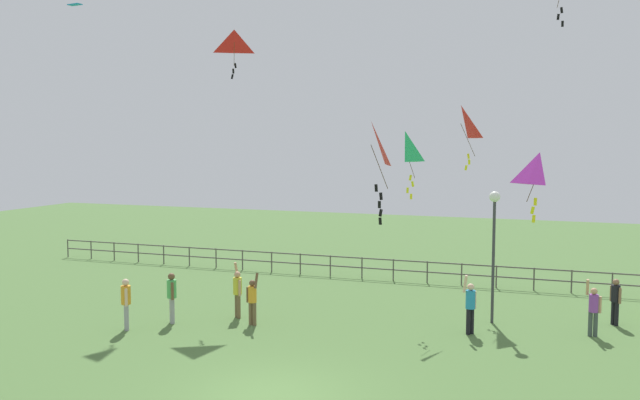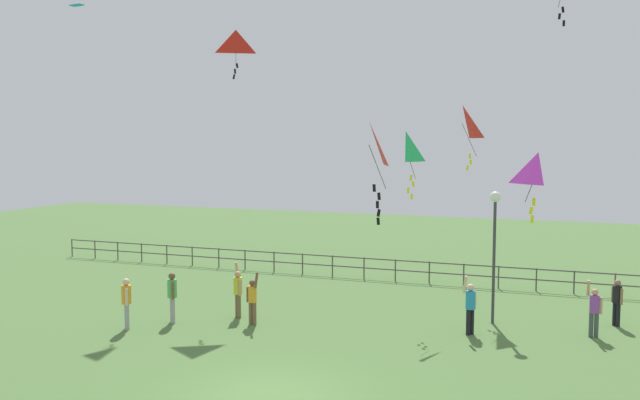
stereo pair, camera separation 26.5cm
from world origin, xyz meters
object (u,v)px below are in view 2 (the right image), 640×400
(kite_4, at_px, (538,172))
(person_2, at_px, (617,299))
(person_5, at_px, (238,290))
(person_6, at_px, (126,300))
(person_4, at_px, (594,309))
(lamppost, at_px, (495,228))
(person_1, at_px, (252,298))
(kite_7, at_px, (369,148))
(person_0, at_px, (172,294))
(kite_6, at_px, (406,150))
(kite_2, at_px, (236,44))
(kite_1, at_px, (462,125))
(person_3, at_px, (470,305))

(kite_4, bearing_deg, person_2, 67.59)
(person_5, distance_m, person_6, 3.75)
(person_4, bearing_deg, person_2, 65.13)
(person_6, bearing_deg, lamppost, 23.65)
(person_1, xyz_separation_m, kite_7, (4.82, -2.81, 5.05))
(person_2, height_order, kite_4, kite_4)
(person_0, relative_size, kite_4, 0.97)
(person_1, bearing_deg, kite_6, 36.52)
(person_1, bearing_deg, person_2, 19.65)
(person_1, xyz_separation_m, person_2, (11.39, 4.07, -0.00))
(kite_4, relative_size, kite_7, 0.65)
(lamppost, bearing_deg, person_2, 15.60)
(kite_2, bearing_deg, person_1, -57.52)
(kite_2, distance_m, kite_7, 11.25)
(person_2, xyz_separation_m, person_4, (-0.76, -1.63, 0.01))
(person_5, distance_m, kite_2, 9.96)
(kite_1, height_order, kite_4, kite_1)
(kite_2, bearing_deg, kite_4, -27.59)
(person_3, distance_m, person_5, 7.88)
(person_0, bearing_deg, person_3, 12.18)
(kite_2, distance_m, kite_6, 8.40)
(person_1, bearing_deg, person_5, 142.69)
(person_4, relative_size, person_6, 1.08)
(kite_6, bearing_deg, person_4, -7.55)
(person_0, distance_m, kite_2, 10.35)
(person_4, bearing_deg, kite_6, 172.45)
(lamppost, distance_m, kite_2, 12.41)
(person_6, relative_size, kite_1, 0.70)
(person_0, xyz_separation_m, kite_4, (11.65, -1.08, 4.34))
(kite_1, relative_size, kite_2, 1.30)
(kite_2, bearing_deg, kite_1, 9.54)
(person_1, xyz_separation_m, kite_4, (8.99, -1.76, 4.43))
(person_5, bearing_deg, kite_2, 117.19)
(person_3, relative_size, person_6, 1.14)
(lamppost, height_order, person_1, lamppost)
(kite_4, bearing_deg, person_5, 166.13)
(person_2, xyz_separation_m, kite_6, (-6.99, -0.81, 4.93))
(person_3, height_order, person_4, person_3)
(kite_4, bearing_deg, person_3, 122.64)
(lamppost, bearing_deg, person_1, -158.33)
(person_0, relative_size, person_3, 0.89)
(person_2, relative_size, kite_1, 0.65)
(person_4, bearing_deg, lamppost, 170.02)
(person_4, relative_size, kite_2, 0.98)
(kite_7, bearing_deg, kite_4, 14.14)
(kite_4, distance_m, kite_7, 4.34)
(person_3, relative_size, kite_2, 1.03)
(person_4, relative_size, kite_4, 1.03)
(person_0, height_order, kite_7, kite_7)
(person_6, height_order, kite_4, kite_4)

